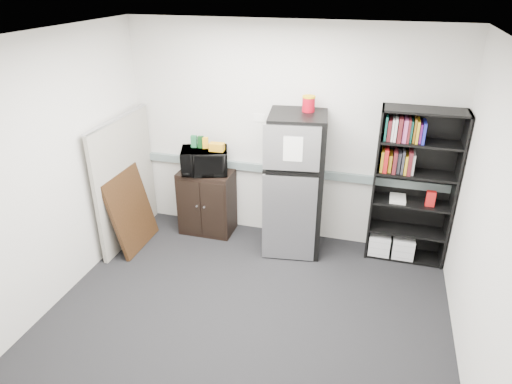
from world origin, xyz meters
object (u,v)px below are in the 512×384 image
refrigerator (295,184)px  cubicle_partition (126,180)px  microwave (205,161)px  bookshelf (412,184)px  cabinet (207,202)px

refrigerator → cubicle_partition: bearing=-178.6°
microwave → bookshelf: bearing=-17.1°
cubicle_partition → cabinet: (0.91, 0.42, -0.38)m
microwave → refrigerator: refrigerator is taller
bookshelf → cubicle_partition: bookshelf is taller
refrigerator → cabinet: bearing=168.2°
cubicle_partition → refrigerator: 2.12m
cabinet → bookshelf: bearing=1.5°
cubicle_partition → microwave: size_ratio=2.83×
cubicle_partition → microwave: bearing=24.1°
refrigerator → bookshelf: bearing=-1.6°
cubicle_partition → microwave: cubicle_partition is taller
cubicle_partition → refrigerator: size_ratio=0.93×
cubicle_partition → bookshelf: bearing=8.1°
bookshelf → cubicle_partition: bearing=-171.9°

